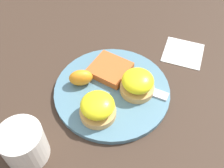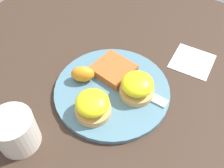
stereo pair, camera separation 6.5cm
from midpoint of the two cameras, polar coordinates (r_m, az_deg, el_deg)
The scene contains 9 objects.
ground_plane at distance 0.68m, azimuth 2.75°, elevation -1.99°, with size 1.10×1.10×0.00m, color #38281E.
plate at distance 0.67m, azimuth 2.77°, elevation -1.63°, with size 0.29×0.29×0.01m, color slate.
sandwich_benedict_left at distance 0.60m, azimuth -0.76°, elevation -5.07°, with size 0.09×0.09×0.06m.
sandwich_benedict_right at distance 0.64m, azimuth 8.39°, elevation -0.70°, with size 0.09×0.09×0.06m.
hashbrown_patty at distance 0.70m, azimuth 2.99°, elevation 3.11°, with size 0.10×0.09×0.02m, color #BB5827.
orange_wedge at distance 0.67m, azimuth -3.64°, elevation 2.01°, with size 0.06×0.04×0.04m, color orange.
fork at distance 0.67m, azimuth 7.73°, elevation -1.13°, with size 0.21×0.03×0.00m.
cup at distance 0.59m, azimuth -17.39°, elevation -9.92°, with size 0.12×0.09×0.09m.
napkin at distance 0.79m, azimuth 19.37°, elevation 4.60°, with size 0.11×0.11×0.00m, color white.
Camera 2 is at (-0.22, 0.35, 0.54)m, focal length 42.00 mm.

